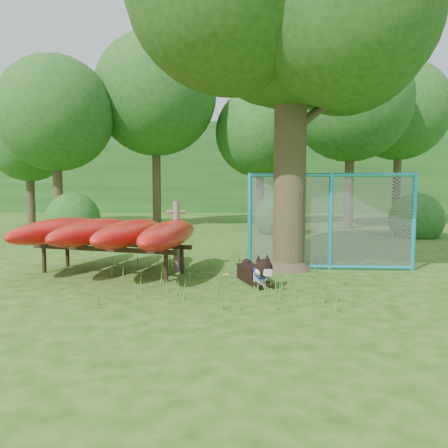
{
  "coord_description": "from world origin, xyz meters",
  "views": [
    {
      "loc": [
        0.41,
        -6.82,
        1.67
      ],
      "look_at": [
        0.2,
        1.2,
        1.0
      ],
      "focal_mm": 35.0,
      "sensor_mm": 36.0,
      "label": 1
    }
  ],
  "objects": [
    {
      "name": "ground",
      "position": [
        0.0,
        0.0,
        0.0
      ],
      "size": [
        80.0,
        80.0,
        0.0
      ],
      "primitive_type": "plane",
      "color": "#254D0F",
      "rests_on": "ground"
    },
    {
      "name": "wooden_post",
      "position": [
        -0.78,
        1.87,
        0.74
      ],
      "size": [
        0.38,
        0.19,
        1.4
      ],
      "rotation": [
        0.0,
        0.0,
        0.32
      ],
      "color": "#6A5E50",
      "rests_on": "ground"
    },
    {
      "name": "kayak_rack",
      "position": [
        -1.99,
        1.53,
        0.8
      ],
      "size": [
        3.51,
        3.78,
        1.05
      ],
      "rotation": [
        0.0,
        0.0,
        -0.28
      ],
      "color": "black",
      "rests_on": "ground"
    },
    {
      "name": "husky_dog",
      "position": [
        0.77,
        0.66,
        0.2
      ],
      "size": [
        0.62,
        1.26,
        0.57
      ],
      "rotation": [
        0.0,
        0.0,
        0.33
      ],
      "color": "black",
      "rests_on": "ground"
    },
    {
      "name": "fence_section",
      "position": [
        2.34,
        2.06,
        0.99
      ],
      "size": [
        3.37,
        0.27,
        3.28
      ],
      "rotation": [
        0.0,
        0.0,
        -0.05
      ],
      "color": "#29A8C3",
      "rests_on": "ground"
    },
    {
      "name": "wildflower_clump",
      "position": [
        0.25,
        0.54,
        0.17
      ],
      "size": [
        0.1,
        0.08,
        0.21
      ],
      "rotation": [
        0.0,
        0.0,
        0.22
      ],
      "color": "#42842B",
      "rests_on": "ground"
    },
    {
      "name": "bg_tree_a",
      "position": [
        -6.5,
        10.0,
        4.48
      ],
      "size": [
        4.4,
        4.4,
        6.7
      ],
      "color": "#3B3020",
      "rests_on": "ground"
    },
    {
      "name": "bg_tree_b",
      "position": [
        -3.0,
        12.0,
        5.61
      ],
      "size": [
        5.2,
        5.2,
        8.22
      ],
      "color": "#3B3020",
      "rests_on": "ground"
    },
    {
      "name": "bg_tree_c",
      "position": [
        1.5,
        13.0,
        4.11
      ],
      "size": [
        4.0,
        4.0,
        6.12
      ],
      "color": "#3B3020",
      "rests_on": "ground"
    },
    {
      "name": "bg_tree_d",
      "position": [
        5.0,
        11.0,
        5.08
      ],
      "size": [
        4.8,
        4.8,
        7.5
      ],
      "color": "#3B3020",
      "rests_on": "ground"
    },
    {
      "name": "bg_tree_e",
      "position": [
        8.0,
        14.0,
        5.23
      ],
      "size": [
        4.6,
        4.6,
        7.55
      ],
      "color": "#3B3020",
      "rests_on": "ground"
    },
    {
      "name": "bg_tree_f",
      "position": [
        -9.0,
        13.0,
        3.73
      ],
      "size": [
        3.6,
        3.6,
        5.55
      ],
      "color": "#3B3020",
      "rests_on": "ground"
    },
    {
      "name": "shrub_left",
      "position": [
        -5.0,
        7.5,
        0.0
      ],
      "size": [
        1.8,
        1.8,
        1.8
      ],
      "primitive_type": "sphere",
      "color": "#1F511A",
      "rests_on": "ground"
    },
    {
      "name": "shrub_right",
      "position": [
        6.5,
        8.0,
        0.0
      ],
      "size": [
        1.8,
        1.8,
        1.8
      ],
      "primitive_type": "sphere",
      "color": "#1F511A",
      "rests_on": "ground"
    },
    {
      "name": "shrub_mid",
      "position": [
        2.0,
        9.0,
        0.0
      ],
      "size": [
        1.8,
        1.8,
        1.8
      ],
      "primitive_type": "sphere",
      "color": "#1F511A",
      "rests_on": "ground"
    },
    {
      "name": "wooded_hillside",
      "position": [
        0.0,
        28.0,
        3.0
      ],
      "size": [
        80.0,
        12.0,
        6.0
      ],
      "primitive_type": "cube",
      "color": "#1F511A",
      "rests_on": "ground"
    }
  ]
}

